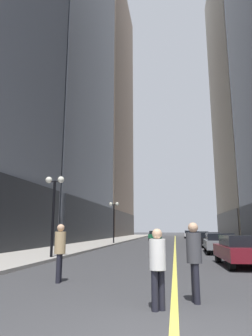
{
  "coord_description": "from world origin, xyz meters",
  "views": [
    {
      "loc": [
        0.07,
        -4.48,
        1.59
      ],
      "look_at": [
        -4.63,
        24.46,
        7.61
      ],
      "focal_mm": 31.8,
      "sensor_mm": 36.0,
      "label": 1
    }
  ],
  "objects_px": {
    "car_maroon": "(243,249)",
    "car_green": "(155,235)",
    "car_grey": "(219,242)",
    "pedestrian_with_orange_bag": "(194,255)",
    "pedestrian_in_white_shirt": "(158,262)",
    "car_black": "(209,239)",
    "pedestrian_in_tan_trench": "(60,248)",
    "street_lamp_left_near": "(54,198)",
    "street_lamp_left_far": "(114,213)",
    "car_navy": "(200,236)",
    "car_white": "(189,234)"
  },
  "relations": [
    {
      "from": "street_lamp_left_near",
      "to": "street_lamp_left_far",
      "type": "xyz_separation_m",
      "value": [
        0.0,
        16.33,
        0.0
      ]
    },
    {
      "from": "street_lamp_left_far",
      "to": "car_green",
      "type": "bearing_deg",
      "value": 74.15
    },
    {
      "from": "car_grey",
      "to": "street_lamp_left_far",
      "type": "xyz_separation_m",
      "value": [
        -9.36,
        10.34,
        2.54
      ]
    },
    {
      "from": "car_maroon",
      "to": "car_grey",
      "type": "height_order",
      "value": "same"
    },
    {
      "from": "car_navy",
      "to": "pedestrian_in_white_shirt",
      "type": "xyz_separation_m",
      "value": [
        -3.3,
        -30.76,
        0.2
      ]
    },
    {
      "from": "street_lamp_left_near",
      "to": "car_green",
      "type": "bearing_deg",
      "value": 82.94
    },
    {
      "from": "car_white",
      "to": "car_navy",
      "type": "bearing_deg",
      "value": -88.36
    },
    {
      "from": "street_lamp_left_near",
      "to": "street_lamp_left_far",
      "type": "distance_m",
      "value": 16.33
    },
    {
      "from": "pedestrian_in_white_shirt",
      "to": "pedestrian_in_tan_trench",
      "type": "height_order",
      "value": "pedestrian_in_tan_trench"
    },
    {
      "from": "car_white",
      "to": "street_lamp_left_far",
      "type": "distance_m",
      "value": 24.46
    },
    {
      "from": "car_navy",
      "to": "car_grey",
      "type": "bearing_deg",
      "value": -90.11
    },
    {
      "from": "pedestrian_with_orange_bag",
      "to": "car_white",
      "type": "bearing_deg",
      "value": 87.54
    },
    {
      "from": "car_navy",
      "to": "car_green",
      "type": "bearing_deg",
      "value": 128.97
    },
    {
      "from": "car_green",
      "to": "pedestrian_in_white_shirt",
      "type": "height_order",
      "value": "pedestrian_in_white_shirt"
    },
    {
      "from": "pedestrian_with_orange_bag",
      "to": "pedestrian_in_tan_trench",
      "type": "height_order",
      "value": "same"
    },
    {
      "from": "pedestrian_with_orange_bag",
      "to": "street_lamp_left_far",
      "type": "xyz_separation_m",
      "value": [
        -6.87,
        24.57,
        2.24
      ]
    },
    {
      "from": "car_grey",
      "to": "car_maroon",
      "type": "bearing_deg",
      "value": -89.98
    },
    {
      "from": "pedestrian_in_white_shirt",
      "to": "pedestrian_with_orange_bag",
      "type": "bearing_deg",
      "value": 43.82
    },
    {
      "from": "pedestrian_with_orange_bag",
      "to": "pedestrian_in_white_shirt",
      "type": "relative_size",
      "value": 1.09
    },
    {
      "from": "car_black",
      "to": "car_green",
      "type": "xyz_separation_m",
      "value": [
        -5.87,
        15.9,
        -0.0
      ]
    },
    {
      "from": "car_green",
      "to": "street_lamp_left_near",
      "type": "bearing_deg",
      "value": -97.06
    },
    {
      "from": "car_black",
      "to": "pedestrian_with_orange_bag",
      "type": "height_order",
      "value": "pedestrian_with_orange_bag"
    },
    {
      "from": "street_lamp_left_far",
      "to": "pedestrian_in_white_shirt",
      "type": "bearing_deg",
      "value": -76.47
    },
    {
      "from": "car_navy",
      "to": "street_lamp_left_near",
      "type": "height_order",
      "value": "street_lamp_left_near"
    },
    {
      "from": "car_grey",
      "to": "car_black",
      "type": "height_order",
      "value": "same"
    },
    {
      "from": "car_white",
      "to": "pedestrian_in_tan_trench",
      "type": "relative_size",
      "value": 2.37
    },
    {
      "from": "street_lamp_left_near",
      "to": "car_navy",
      "type": "bearing_deg",
      "value": 66.67
    },
    {
      "from": "car_navy",
      "to": "car_green",
      "type": "xyz_separation_m",
      "value": [
        -5.81,
        7.18,
        -0.0
      ]
    },
    {
      "from": "car_green",
      "to": "pedestrian_in_tan_trench",
      "type": "bearing_deg",
      "value": -91.05
    },
    {
      "from": "car_white",
      "to": "street_lamp_left_far",
      "type": "xyz_separation_m",
      "value": [
        -8.9,
        -22.65,
        2.54
      ]
    },
    {
      "from": "car_grey",
      "to": "car_white",
      "type": "distance_m",
      "value": 32.99
    },
    {
      "from": "car_maroon",
      "to": "pedestrian_in_white_shirt",
      "type": "relative_size",
      "value": 2.61
    },
    {
      "from": "car_green",
      "to": "street_lamp_left_far",
      "type": "height_order",
      "value": "street_lamp_left_far"
    },
    {
      "from": "car_navy",
      "to": "street_lamp_left_near",
      "type": "distance_m",
      "value": 23.85
    },
    {
      "from": "car_black",
      "to": "pedestrian_with_orange_bag",
      "type": "xyz_separation_m",
      "value": [
        -2.58,
        -21.29,
        0.3
      ]
    },
    {
      "from": "car_grey",
      "to": "pedestrian_with_orange_bag",
      "type": "distance_m",
      "value": 14.45
    },
    {
      "from": "car_white",
      "to": "street_lamp_left_near",
      "type": "xyz_separation_m",
      "value": [
        -8.9,
        -38.97,
        2.54
      ]
    },
    {
      "from": "car_maroon",
      "to": "car_green",
      "type": "height_order",
      "value": "same"
    },
    {
      "from": "car_grey",
      "to": "pedestrian_with_orange_bag",
      "type": "bearing_deg",
      "value": -99.93
    },
    {
      "from": "car_black",
      "to": "pedestrian_in_white_shirt",
      "type": "height_order",
      "value": "pedestrian_in_white_shirt"
    },
    {
      "from": "car_white",
      "to": "pedestrian_in_white_shirt",
      "type": "height_order",
      "value": "pedestrian_in_white_shirt"
    },
    {
      "from": "car_grey",
      "to": "pedestrian_in_white_shirt",
      "type": "bearing_deg",
      "value": -102.32
    },
    {
      "from": "car_grey",
      "to": "car_green",
      "type": "xyz_separation_m",
      "value": [
        -5.78,
        22.97,
        -0.0
      ]
    },
    {
      "from": "car_maroon",
      "to": "car_grey",
      "type": "xyz_separation_m",
      "value": [
        -0.0,
        7.33,
        0.0
      ]
    },
    {
      "from": "car_black",
      "to": "car_white",
      "type": "bearing_deg",
      "value": 91.22
    },
    {
      "from": "car_grey",
      "to": "car_green",
      "type": "height_order",
      "value": "same"
    },
    {
      "from": "car_black",
      "to": "street_lamp_left_far",
      "type": "relative_size",
      "value": 1.01
    },
    {
      "from": "car_white",
      "to": "car_grey",
      "type": "bearing_deg",
      "value": -89.2
    },
    {
      "from": "car_grey",
      "to": "car_navy",
      "type": "relative_size",
      "value": 1.04
    },
    {
      "from": "pedestrian_in_tan_trench",
      "to": "street_lamp_left_far",
      "type": "bearing_deg",
      "value": 97.39
    }
  ]
}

